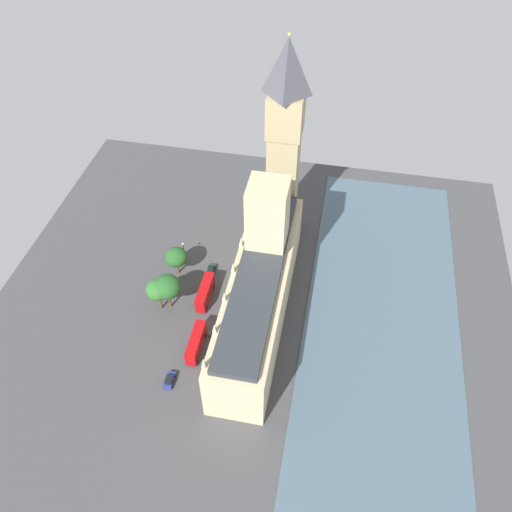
{
  "coord_description": "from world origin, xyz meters",
  "views": [
    {
      "loc": [
        -16.62,
        77.86,
        105.13
      ],
      "look_at": [
        1.0,
        -11.62,
        9.13
      ],
      "focal_mm": 35.96,
      "sensor_mm": 36.0,
      "label": 1
    }
  ],
  "objects_px": {
    "parliament_building": "(260,284)",
    "double_decker_bus_far_end": "(205,292)",
    "pedestrian_trailing": "(223,302)",
    "plane_tree_kerbside": "(158,290)",
    "clock_tower": "(284,142)",
    "car_blue_by_river_gate": "(169,380)",
    "double_decker_bus_under_trees": "(196,343)",
    "pedestrian_leading": "(210,335)",
    "street_lamp_midblock": "(169,283)",
    "plane_tree_opposite_hall": "(167,287)",
    "car_dark_green_corner": "(211,270)",
    "street_lamp_slot_10": "(183,248)",
    "plane_tree_near_tower": "(176,257)"
  },
  "relations": [
    {
      "from": "plane_tree_opposite_hall",
      "to": "street_lamp_slot_10",
      "type": "distance_m",
      "value": 17.42
    },
    {
      "from": "double_decker_bus_far_end",
      "to": "double_decker_bus_under_trees",
      "type": "relative_size",
      "value": 1.0
    },
    {
      "from": "double_decker_bus_far_end",
      "to": "parliament_building",
      "type": "bearing_deg",
      "value": 178.27
    },
    {
      "from": "street_lamp_slot_10",
      "to": "car_dark_green_corner",
      "type": "bearing_deg",
      "value": 156.91
    },
    {
      "from": "pedestrian_leading",
      "to": "pedestrian_trailing",
      "type": "xyz_separation_m",
      "value": [
        -0.73,
        -10.49,
        -0.06
      ]
    },
    {
      "from": "double_decker_bus_far_end",
      "to": "plane_tree_opposite_hall",
      "type": "distance_m",
      "value": 10.59
    },
    {
      "from": "pedestrian_trailing",
      "to": "street_lamp_midblock",
      "type": "xyz_separation_m",
      "value": [
        14.25,
        -0.66,
        3.92
      ]
    },
    {
      "from": "car_dark_green_corner",
      "to": "double_decker_bus_far_end",
      "type": "height_order",
      "value": "double_decker_bus_far_end"
    },
    {
      "from": "plane_tree_opposite_hall",
      "to": "plane_tree_kerbside",
      "type": "relative_size",
      "value": 1.09
    },
    {
      "from": "parliament_building",
      "to": "car_blue_by_river_gate",
      "type": "height_order",
      "value": "parliament_building"
    },
    {
      "from": "parliament_building",
      "to": "plane_tree_kerbside",
      "type": "bearing_deg",
      "value": 10.53
    },
    {
      "from": "street_lamp_midblock",
      "to": "double_decker_bus_under_trees",
      "type": "bearing_deg",
      "value": 126.76
    },
    {
      "from": "plane_tree_near_tower",
      "to": "plane_tree_kerbside",
      "type": "bearing_deg",
      "value": 86.75
    },
    {
      "from": "car_blue_by_river_gate",
      "to": "plane_tree_opposite_hall",
      "type": "bearing_deg",
      "value": 106.21
    },
    {
      "from": "pedestrian_trailing",
      "to": "street_lamp_midblock",
      "type": "distance_m",
      "value": 14.79
    },
    {
      "from": "parliament_building",
      "to": "plane_tree_near_tower",
      "type": "relative_size",
      "value": 6.64
    },
    {
      "from": "pedestrian_trailing",
      "to": "plane_tree_kerbside",
      "type": "xyz_separation_m",
      "value": [
        15.22,
        4.18,
        6.58
      ]
    },
    {
      "from": "parliament_building",
      "to": "pedestrian_trailing",
      "type": "height_order",
      "value": "parliament_building"
    },
    {
      "from": "plane_tree_opposite_hall",
      "to": "double_decker_bus_far_end",
      "type": "bearing_deg",
      "value": -152.63
    },
    {
      "from": "clock_tower",
      "to": "double_decker_bus_under_trees",
      "type": "distance_m",
      "value": 55.22
    },
    {
      "from": "clock_tower",
      "to": "car_blue_by_river_gate",
      "type": "bearing_deg",
      "value": 73.61
    },
    {
      "from": "car_blue_by_river_gate",
      "to": "double_decker_bus_far_end",
      "type": "bearing_deg",
      "value": 85.28
    },
    {
      "from": "car_blue_by_river_gate",
      "to": "pedestrian_trailing",
      "type": "bearing_deg",
      "value": 74.03
    },
    {
      "from": "pedestrian_trailing",
      "to": "plane_tree_opposite_hall",
      "type": "xyz_separation_m",
      "value": [
        13.07,
        3.27,
        7.12
      ]
    },
    {
      "from": "pedestrian_trailing",
      "to": "pedestrian_leading",
      "type": "bearing_deg",
      "value": -178.23
    },
    {
      "from": "street_lamp_slot_10",
      "to": "double_decker_bus_under_trees",
      "type": "bearing_deg",
      "value": 112.01
    },
    {
      "from": "street_lamp_slot_10",
      "to": "plane_tree_opposite_hall",
      "type": "bearing_deg",
      "value": 94.28
    },
    {
      "from": "double_decker_bus_under_trees",
      "to": "street_lamp_slot_10",
      "type": "height_order",
      "value": "street_lamp_slot_10"
    },
    {
      "from": "clock_tower",
      "to": "pedestrian_trailing",
      "type": "relative_size",
      "value": 37.34
    },
    {
      "from": "plane_tree_kerbside",
      "to": "street_lamp_slot_10",
      "type": "distance_m",
      "value": 18.19
    },
    {
      "from": "double_decker_bus_under_trees",
      "to": "street_lamp_slot_10",
      "type": "distance_m",
      "value": 30.5
    },
    {
      "from": "double_decker_bus_under_trees",
      "to": "street_lamp_midblock",
      "type": "height_order",
      "value": "street_lamp_midblock"
    },
    {
      "from": "car_dark_green_corner",
      "to": "car_blue_by_river_gate",
      "type": "distance_m",
      "value": 34.53
    },
    {
      "from": "plane_tree_opposite_hall",
      "to": "street_lamp_slot_10",
      "type": "xyz_separation_m",
      "value": [
        1.27,
        -17.01,
        -3.49
      ]
    },
    {
      "from": "pedestrian_trailing",
      "to": "plane_tree_kerbside",
      "type": "distance_m",
      "value": 17.1
    },
    {
      "from": "double_decker_bus_under_trees",
      "to": "parliament_building",
      "type": "bearing_deg",
      "value": 49.18
    },
    {
      "from": "parliament_building",
      "to": "street_lamp_slot_10",
      "type": "distance_m",
      "value": 28.1
    },
    {
      "from": "parliament_building",
      "to": "pedestrian_trailing",
      "type": "relative_size",
      "value": 37.5
    },
    {
      "from": "clock_tower",
      "to": "street_lamp_midblock",
      "type": "relative_size",
      "value": 8.7
    },
    {
      "from": "parliament_building",
      "to": "double_decker_bus_far_end",
      "type": "height_order",
      "value": "parliament_building"
    },
    {
      "from": "clock_tower",
      "to": "pedestrian_trailing",
      "type": "xyz_separation_m",
      "value": [
        9.93,
        31.71,
        -29.32
      ]
    },
    {
      "from": "pedestrian_trailing",
      "to": "parliament_building",
      "type": "bearing_deg",
      "value": -81.52
    },
    {
      "from": "clock_tower",
      "to": "double_decker_bus_under_trees",
      "type": "relative_size",
      "value": 5.51
    },
    {
      "from": "double_decker_bus_under_trees",
      "to": "street_lamp_slot_10",
      "type": "xyz_separation_m",
      "value": [
        11.41,
        -28.23,
        1.69
      ]
    },
    {
      "from": "street_lamp_midblock",
      "to": "pedestrian_trailing",
      "type": "bearing_deg",
      "value": 177.34
    },
    {
      "from": "pedestrian_leading",
      "to": "street_lamp_midblock",
      "type": "bearing_deg",
      "value": 12.21
    },
    {
      "from": "parliament_building",
      "to": "double_decker_bus_far_end",
      "type": "relative_size",
      "value": 5.54
    },
    {
      "from": "plane_tree_kerbside",
      "to": "plane_tree_near_tower",
      "type": "relative_size",
      "value": 1.13
    },
    {
      "from": "parliament_building",
      "to": "plane_tree_kerbside",
      "type": "height_order",
      "value": "parliament_building"
    },
    {
      "from": "car_dark_green_corner",
      "to": "street_lamp_midblock",
      "type": "height_order",
      "value": "street_lamp_midblock"
    }
  ]
}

